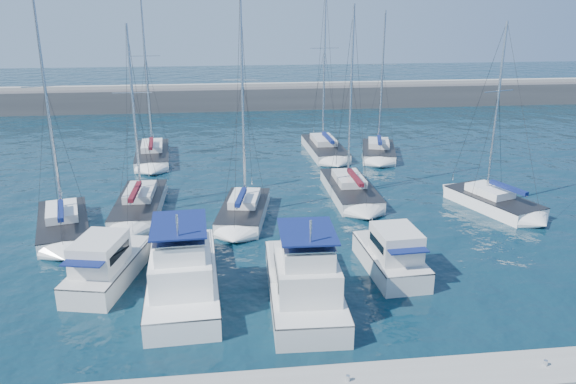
{
  "coord_description": "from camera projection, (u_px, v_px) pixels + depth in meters",
  "views": [
    {
      "loc": [
        -4.39,
        -28.55,
        14.26
      ],
      "look_at": [
        -0.43,
        4.61,
        3.0
      ],
      "focal_mm": 35.0,
      "sensor_mm": 36.0,
      "label": 1
    }
  ],
  "objects": [
    {
      "name": "ground",
      "position": [
        305.0,
        267.0,
        31.91
      ],
      "size": [
        220.0,
        220.0,
        0.0
      ],
      "primitive_type": "plane",
      "color": "black",
      "rests_on": "ground"
    },
    {
      "name": "sailboat_mid_d",
      "position": [
        350.0,
        189.0,
        43.63
      ],
      "size": [
        3.18,
        8.97,
        14.6
      ],
      "rotation": [
        0.0,
        0.0,
        0.0
      ],
      "color": "silver",
      "rests_on": "ground"
    },
    {
      "name": "sailboat_mid_c",
      "position": [
        244.0,
        210.0,
        39.18
      ],
      "size": [
        4.3,
        8.05,
        15.14
      ],
      "rotation": [
        0.0,
        0.0,
        -0.18
      ],
      "color": "white",
      "rests_on": "ground"
    },
    {
      "name": "dock_cleat_centre",
      "position": [
        348.0,
        378.0,
        21.33
      ],
      "size": [
        0.16,
        0.16,
        0.25
      ],
      "primitive_type": "cylinder",
      "color": "silver",
      "rests_on": "dock"
    },
    {
      "name": "motor_yacht_stbd_outer",
      "position": [
        392.0,
        257.0,
        31.01
      ],
      "size": [
        2.96,
        6.2,
        3.2
      ],
      "rotation": [
        0.0,
        0.0,
        0.06
      ],
      "color": "silver",
      "rests_on": "ground"
    },
    {
      "name": "sailboat_back_c",
      "position": [
        378.0,
        151.0,
        54.81
      ],
      "size": [
        4.66,
        7.57,
        14.02
      ],
      "rotation": [
        0.0,
        0.0,
        -0.24
      ],
      "color": "silver",
      "rests_on": "ground"
    },
    {
      "name": "sailboat_back_b",
      "position": [
        324.0,
        148.0,
        56.03
      ],
      "size": [
        3.44,
        9.31,
        16.36
      ],
      "rotation": [
        0.0,
        0.0,
        0.03
      ],
      "color": "silver",
      "rests_on": "ground"
    },
    {
      "name": "sailboat_mid_b",
      "position": [
        140.0,
        204.0,
        40.49
      ],
      "size": [
        3.19,
        9.01,
        13.35
      ],
      "rotation": [
        0.0,
        0.0,
        -0.01
      ],
      "color": "silver",
      "rests_on": "ground"
    },
    {
      "name": "breakwater",
      "position": [
        252.0,
        100.0,
        80.5
      ],
      "size": [
        160.0,
        6.0,
        4.45
      ],
      "color": "#424244",
      "rests_on": "ground"
    },
    {
      "name": "motor_yacht_stbd_inner",
      "position": [
        304.0,
        283.0,
        27.77
      ],
      "size": [
        3.76,
        9.37,
        4.69
      ],
      "rotation": [
        0.0,
        0.0,
        -0.03
      ],
      "color": "silver",
      "rests_on": "ground"
    },
    {
      "name": "motor_yacht_port_outer",
      "position": [
        106.0,
        267.0,
        29.87
      ],
      "size": [
        4.01,
        7.15,
        3.2
      ],
      "rotation": [
        0.0,
        0.0,
        -0.22
      ],
      "color": "silver",
      "rests_on": "ground"
    },
    {
      "name": "sailboat_mid_e",
      "position": [
        493.0,
        202.0,
        40.92
      ],
      "size": [
        5.31,
        7.81,
        13.5
      ],
      "rotation": [
        0.0,
        0.0,
        0.34
      ],
      "color": "white",
      "rests_on": "ground"
    },
    {
      "name": "sailboat_back_a",
      "position": [
        153.0,
        154.0,
        53.74
      ],
      "size": [
        3.81,
        9.38,
        15.49
      ],
      "rotation": [
        0.0,
        0.0,
        0.08
      ],
      "color": "white",
      "rests_on": "ground"
    },
    {
      "name": "sailboat_mid_a",
      "position": [
        63.0,
        224.0,
        36.74
      ],
      "size": [
        4.99,
        8.62,
        15.06
      ],
      "rotation": [
        0.0,
        0.0,
        0.25
      ],
      "color": "white",
      "rests_on": "ground"
    },
    {
      "name": "dock_cleat_near_stbd",
      "position": [
        546.0,
        363.0,
        22.23
      ],
      "size": [
        0.16,
        0.16,
        0.25
      ],
      "primitive_type": "cylinder",
      "color": "silver",
      "rests_on": "dock"
    },
    {
      "name": "motor_yacht_port_inner",
      "position": [
        183.0,
        274.0,
        28.61
      ],
      "size": [
        3.94,
        10.41,
        4.69
      ],
      "rotation": [
        0.0,
        0.0,
        0.05
      ],
      "color": "white",
      "rests_on": "ground"
    }
  ]
}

